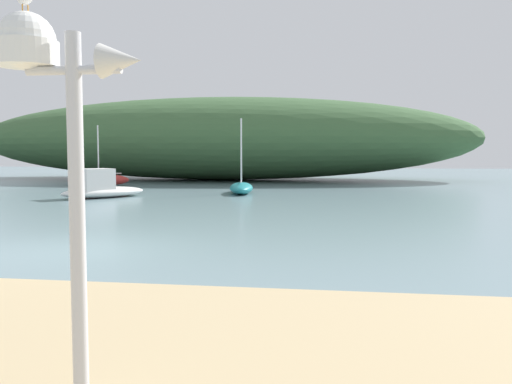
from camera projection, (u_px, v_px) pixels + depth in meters
The scene contains 6 objects.
ground_plane at pixel (73, 249), 11.95m from camera, with size 120.00×120.00×0.00m, color gray.
distant_hill at pixel (218, 139), 41.61m from camera, with size 38.83×13.39×6.20m, color #3D6038.
mast_structure at pixel (48, 85), 4.11m from camera, with size 1.14×0.48×3.00m.
sailboat_west_reach at pixel (99, 180), 33.49m from camera, with size 3.83×2.39×3.74m.
motorboat_inner_mooring at pixel (101, 188), 25.22m from camera, with size 3.72×4.13×1.35m.
sailboat_mid_channel at pixel (241, 188), 27.74m from camera, with size 1.75×3.86×3.81m.
Camera 1 is at (5.72, -11.10, 2.15)m, focal length 38.27 mm.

